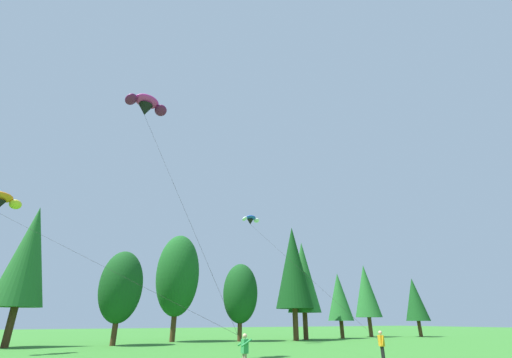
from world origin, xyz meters
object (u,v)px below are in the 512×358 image
at_px(kite_flyer_mid, 382,344).
at_px(parafoil_kite_mid_blue_white, 251,220).
at_px(kite_flyer_near, 245,350).
at_px(parafoil_kite_high_magenta, 146,105).

xyz_separation_m(kite_flyer_mid, parafoil_kite_mid_blue_white, (0.10, 17.76, 12.10)).
bearing_deg(kite_flyer_near, kite_flyer_mid, 2.57).
bearing_deg(kite_flyer_mid, parafoil_kite_high_magenta, 154.23).
relative_size(kite_flyer_near, parafoil_kite_mid_blue_white, 0.09).
bearing_deg(kite_flyer_mid, parafoil_kite_mid_blue_white, 89.68).
relative_size(kite_flyer_mid, parafoil_kite_mid_blue_white, 0.09).
distance_m(kite_flyer_mid, parafoil_kite_mid_blue_white, 21.49).
relative_size(kite_flyer_mid, parafoil_kite_high_magenta, 0.10).
bearing_deg(parafoil_kite_mid_blue_white, kite_flyer_mid, -90.32).
bearing_deg(kite_flyer_mid, kite_flyer_near, -177.43).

